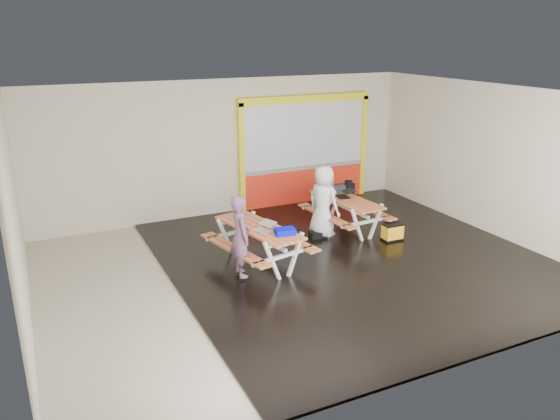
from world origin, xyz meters
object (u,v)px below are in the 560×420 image
picnic_table_left (259,236)px  dark_case (318,234)px  person_left (240,236)px  blue_pouch (285,231)px  fluke_bag (392,232)px  picnic_table_right (346,206)px  laptop_left (264,228)px  backpack (348,191)px  person_right (323,201)px  laptop_right (345,195)px  toolbox (337,189)px

picnic_table_left → dark_case: (1.84, 0.81, -0.54)m
person_left → blue_pouch: (0.86, -0.19, 0.02)m
picnic_table_left → fluke_bag: 3.31m
picnic_table_right → laptop_left: bearing=-155.3°
picnic_table_left → blue_pouch: blue_pouch is taller
picnic_table_right → blue_pouch: (-2.40, -1.59, 0.29)m
backpack → dark_case: size_ratio=1.37×
picnic_table_left → backpack: bearing=28.3°
person_right → laptop_right: 0.74m
picnic_table_right → toolbox: (0.08, 0.55, 0.28)m
picnic_table_left → person_left: bearing=-142.9°
laptop_left → toolbox: 3.29m
picnic_table_right → blue_pouch: size_ratio=5.65×
picnic_table_right → dark_case: picnic_table_right is taller
laptop_left → toolbox: bearing=32.8°
dark_case → fluke_bag: bearing=-31.6°
toolbox → dark_case: (-0.93, -0.72, -0.80)m
person_right → dark_case: (-0.17, -0.09, -0.75)m
person_right → fluke_bag: (1.27, -0.97, -0.63)m
fluke_bag → laptop_left: bearing=-177.0°
person_right → dark_case: person_right is taller
person_right → laptop_left: person_right is taller
fluke_bag → picnic_table_left: bearing=178.6°
backpack → person_right: bearing=-145.2°
toolbox → dark_case: 1.42m
laptop_left → dark_case: (1.83, 1.06, -0.80)m
toolbox → backpack: toolbox is taller
picnic_table_right → laptop_left: 2.96m
picnic_table_left → laptop_right: 2.94m
dark_case → fluke_bag: 1.70m
picnic_table_right → toolbox: 0.62m
person_left → person_right: 2.90m
laptop_left → picnic_table_right: bearing=24.7°
picnic_table_right → fluke_bag: 1.28m
person_left → person_right: size_ratio=0.95×
dark_case → picnic_table_left: bearing=-156.3°
person_right → toolbox: bearing=-71.1°
laptop_left → backpack: (3.21, 1.99, -0.17)m
picnic_table_right → backpack: (0.53, 0.76, 0.12)m
picnic_table_right → person_left: (-3.26, -1.41, 0.27)m
dark_case → fluke_bag: (1.45, -0.89, 0.12)m
laptop_right → laptop_left: bearing=-153.4°
blue_pouch → backpack: 3.76m
laptop_right → blue_pouch: bearing=-144.7°
person_left → dark_case: 2.82m
picnic_table_right → blue_pouch: 2.89m
person_left → dark_case: bearing=-58.5°
backpack → laptop_left: bearing=-148.3°
person_left → toolbox: bearing=-55.3°
laptop_right → person_left: bearing=-155.0°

